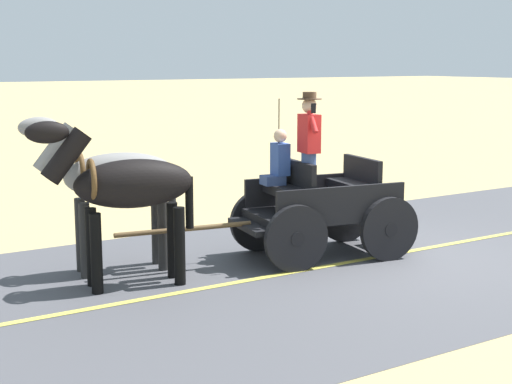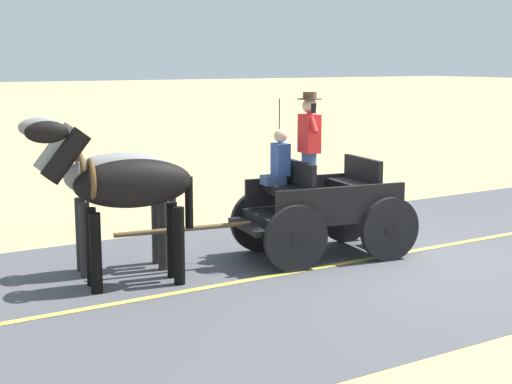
% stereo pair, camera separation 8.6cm
% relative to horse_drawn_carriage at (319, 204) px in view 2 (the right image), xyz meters
% --- Properties ---
extents(ground_plane, '(200.00, 200.00, 0.00)m').
position_rel_horse_drawn_carriage_xyz_m(ground_plane, '(-0.55, -0.99, -0.82)').
color(ground_plane, tan).
extents(road_surface, '(6.49, 160.00, 0.01)m').
position_rel_horse_drawn_carriage_xyz_m(road_surface, '(-0.55, -0.99, -0.81)').
color(road_surface, '#4C4C51').
rests_on(road_surface, ground).
extents(road_centre_stripe, '(0.12, 160.00, 0.00)m').
position_rel_horse_drawn_carriage_xyz_m(road_centre_stripe, '(-0.55, -0.99, -0.81)').
color(road_centre_stripe, '#DBCC4C').
rests_on(road_centre_stripe, road_surface).
extents(horse_drawn_carriage, '(1.77, 4.51, 2.50)m').
position_rel_horse_drawn_carriage_xyz_m(horse_drawn_carriage, '(0.00, 0.00, 0.00)').
color(horse_drawn_carriage, black).
rests_on(horse_drawn_carriage, ground).
extents(horse_near_side, '(0.85, 2.15, 2.21)m').
position_rel_horse_drawn_carriage_xyz_m(horse_near_side, '(0.09, 3.05, 0.51)').
color(horse_near_side, black).
rests_on(horse_near_side, ground).
extents(horse_off_side, '(0.83, 2.15, 2.21)m').
position_rel_horse_drawn_carriage_xyz_m(horse_off_side, '(0.85, 2.93, 0.51)').
color(horse_off_side, gray).
rests_on(horse_off_side, ground).
extents(traffic_cone, '(0.32, 0.32, 0.50)m').
position_rel_horse_drawn_carriage_xyz_m(traffic_cone, '(2.16, -3.35, -0.57)').
color(traffic_cone, orange).
rests_on(traffic_cone, ground).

